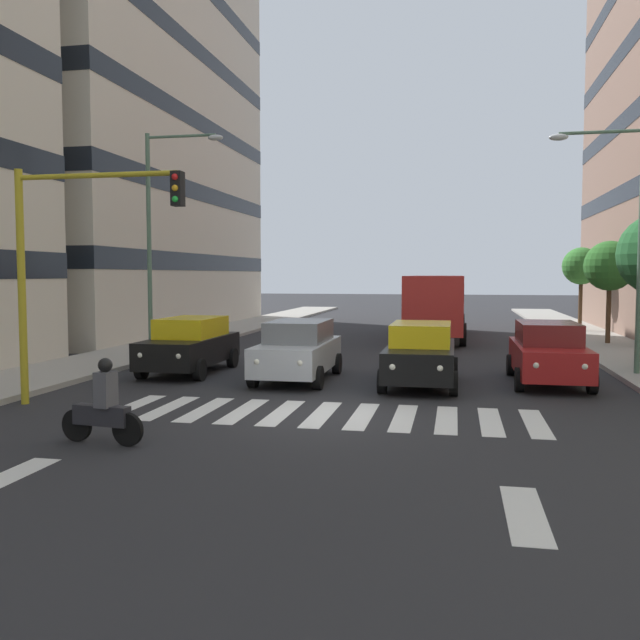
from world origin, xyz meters
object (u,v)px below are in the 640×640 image
object	(u,v)px
street_tree_3	(581,267)
car_1	(421,354)
street_lamp_right	(160,222)
street_tree_2	(610,266)
traffic_light_gantry	(66,247)
car_3	(190,344)
street_lamp_left	(626,224)
car_2	(298,350)
bus_behind_traffic	(436,299)
car_0	(548,352)
motorcycle_with_rider	(103,409)

from	to	relation	value
street_tree_3	car_1	bearing A→B (deg)	68.30
street_lamp_right	street_tree_2	bearing A→B (deg)	-156.10
street_tree_2	traffic_light_gantry	bearing A→B (deg)	47.05
car_3	traffic_light_gantry	size ratio (longest dim) A/B	0.81
street_tree_2	street_tree_3	bearing A→B (deg)	-89.97
street_tree_2	street_lamp_left	bearing A→B (deg)	80.58
car_2	street_lamp_left	xyz separation A→B (m)	(-9.31, -2.30, 3.65)
bus_behind_traffic	car_0	bearing A→B (deg)	104.74
traffic_light_gantry	street_lamp_right	size ratio (longest dim) A/B	0.69
car_2	car_3	size ratio (longest dim) A/B	1.00
traffic_light_gantry	street_lamp_right	distance (m)	9.07
car_3	car_1	bearing A→B (deg)	172.16
motorcycle_with_rider	street_tree_2	xyz separation A→B (m)	(-12.60, -19.38, 2.76)
traffic_light_gantry	street_tree_2	bearing A→B (deg)	-132.95
motorcycle_with_rider	traffic_light_gantry	world-z (taller)	traffic_light_gantry
street_tree_2	bus_behind_traffic	bearing A→B (deg)	-18.83
bus_behind_traffic	street_tree_2	world-z (taller)	street_tree_2
car_0	bus_behind_traffic	distance (m)	13.74
bus_behind_traffic	traffic_light_gantry	size ratio (longest dim) A/B	1.91
bus_behind_traffic	car_3	bearing A→B (deg)	61.59
car_0	traffic_light_gantry	size ratio (longest dim) A/B	0.81
street_lamp_left	street_lamp_right	bearing A→B (deg)	-6.31
traffic_light_gantry	street_tree_3	world-z (taller)	traffic_light_gantry
car_0	street_tree_3	xyz separation A→B (m)	(-3.81, -17.35, 2.59)
car_0	bus_behind_traffic	xyz separation A→B (m)	(3.49, -13.25, 0.97)
car_3	street_tree_2	distance (m)	18.21
street_tree_3	car_2	bearing A→B (deg)	59.08
street_tree_2	car_2	bearing A→B (deg)	46.71
street_lamp_right	motorcycle_with_rider	bearing A→B (deg)	109.98
car_2	street_lamp_left	world-z (taller)	street_lamp_left
street_tree_3	traffic_light_gantry	bearing A→B (deg)	56.45
car_2	car_1	bearing A→B (deg)	175.99
bus_behind_traffic	street_lamp_left	bearing A→B (deg)	116.29
car_3	street_tree_2	world-z (taller)	street_tree_2
street_lamp_left	car_0	bearing A→B (deg)	34.29
bus_behind_traffic	street_tree_2	distance (m)	7.87
car_1	car_3	bearing A→B (deg)	-7.84
car_3	car_0	bearing A→B (deg)	-179.97
traffic_light_gantry	street_tree_3	xyz separation A→B (m)	(-15.18, -22.90, -0.21)
car_2	traffic_light_gantry	size ratio (longest dim) A/B	0.81
bus_behind_traffic	car_1	bearing A→B (deg)	90.00
car_0	traffic_light_gantry	bearing A→B (deg)	26.02
car_2	street_tree_3	distance (m)	21.25
traffic_light_gantry	bus_behind_traffic	bearing A→B (deg)	-112.75
car_1	street_lamp_right	bearing A→B (deg)	-23.86
traffic_light_gantry	street_tree_3	distance (m)	27.47
car_1	motorcycle_with_rider	bearing A→B (deg)	55.22
motorcycle_with_rider	street_tree_3	distance (m)	29.00
car_0	street_tree_3	size ratio (longest dim) A/B	1.03
traffic_light_gantry	motorcycle_with_rider	bearing A→B (deg)	130.12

